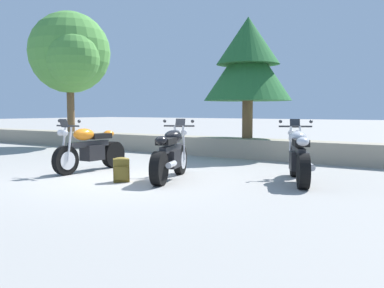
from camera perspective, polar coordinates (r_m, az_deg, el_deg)
ground_plane at (r=8.62m, az=-9.04°, el=-4.59°), size 120.00×120.00×0.00m
stone_wall at (r=12.51m, az=6.06°, el=-0.49°), size 36.00×0.80×0.55m
motorcycle_orange_near_left at (r=9.78m, az=-13.44°, el=-0.72°), size 0.67×2.06×1.18m
motorcycle_black_centre at (r=8.41m, az=-2.82°, el=-1.43°), size 0.98×1.99×1.18m
motorcycle_silver_far_right at (r=8.33m, az=13.99°, el=-1.62°), size 1.13×1.92×1.18m
rider_backpack at (r=8.22m, az=-9.39°, el=-3.32°), size 0.35×0.35×0.47m
leafy_tree_far_left at (r=16.86m, az=-15.90°, el=11.45°), size 3.18×3.02×4.48m
pine_tree_mid_left at (r=12.62m, az=7.45°, el=10.91°), size 2.52×2.52×3.47m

